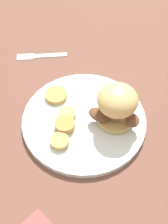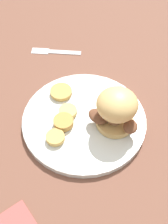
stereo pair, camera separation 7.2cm
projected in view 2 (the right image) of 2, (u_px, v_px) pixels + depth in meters
name	position (u px, v px, depth m)	size (l,w,h in m)	color
ground_plane	(84.00, 122.00, 0.76)	(4.00, 4.00, 0.00)	brown
dinner_plate	(84.00, 120.00, 0.75)	(0.30, 0.30, 0.02)	silver
sandwich	(116.00, 109.00, 0.69)	(0.10, 0.13, 0.10)	tan
potato_round_0	(63.00, 122.00, 0.73)	(0.05, 0.05, 0.02)	#BC8942
potato_round_1	(61.00, 92.00, 0.79)	(0.05, 0.05, 0.01)	tan
potato_round_2	(68.00, 111.00, 0.75)	(0.04, 0.04, 0.01)	#DBB766
potato_round_3	(55.00, 137.00, 0.70)	(0.04, 0.04, 0.01)	tan
fork	(55.00, 52.00, 0.91)	(0.07, 0.14, 0.00)	silver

